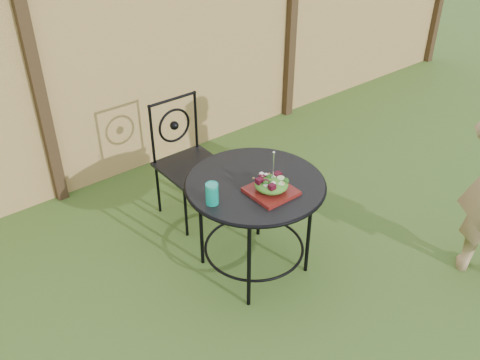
{
  "coord_description": "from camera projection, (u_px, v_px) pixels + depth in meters",
  "views": [
    {
      "loc": [
        -2.44,
        -1.72,
        2.62
      ],
      "look_at": [
        -0.66,
        0.51,
        0.75
      ],
      "focal_mm": 40.0,
      "sensor_mm": 36.0,
      "label": 1
    }
  ],
  "objects": [
    {
      "name": "salad_plate",
      "position": [
        271.0,
        191.0,
        3.34
      ],
      "size": [
        0.27,
        0.27,
        0.02
      ],
      "primitive_type": "cube",
      "color": "#4F0B12",
      "rests_on": "patio_table"
    },
    {
      "name": "patio_table",
      "position": [
        255.0,
        200.0,
        3.52
      ],
      "size": [
        0.92,
        0.92,
        0.72
      ],
      "color": "black",
      "rests_on": "ground"
    },
    {
      "name": "fence",
      "position": [
        180.0,
        55.0,
        4.75
      ],
      "size": [
        8.0,
        0.12,
        1.9
      ],
      "color": "tan",
      "rests_on": "ground"
    },
    {
      "name": "salad",
      "position": [
        271.0,
        184.0,
        3.31
      ],
      "size": [
        0.21,
        0.21,
        0.08
      ],
      "primitive_type": "ellipsoid",
      "color": "#235614",
      "rests_on": "salad_plate"
    },
    {
      "name": "ground",
      "position": [
        356.0,
        267.0,
        3.84
      ],
      "size": [
        60.0,
        60.0,
        0.0
      ],
      "primitive_type": "plane",
      "color": "#244516",
      "rests_on": "ground"
    },
    {
      "name": "patio_chair",
      "position": [
        187.0,
        158.0,
        4.13
      ],
      "size": [
        0.46,
        0.46,
        0.95
      ],
      "color": "black",
      "rests_on": "ground"
    },
    {
      "name": "drinking_glass",
      "position": [
        212.0,
        194.0,
        3.21
      ],
      "size": [
        0.08,
        0.08,
        0.14
      ],
      "primitive_type": "cylinder",
      "color": "#0C8F7A",
      "rests_on": "patio_table"
    },
    {
      "name": "fork",
      "position": [
        273.0,
        166.0,
        3.24
      ],
      "size": [
        0.01,
        0.01,
        0.18
      ],
      "primitive_type": "cylinder",
      "color": "silver",
      "rests_on": "salad"
    }
  ]
}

